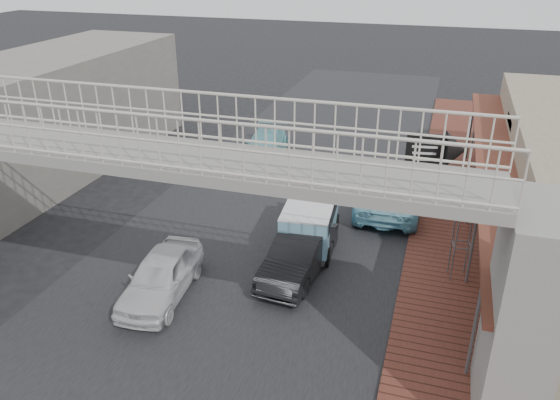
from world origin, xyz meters
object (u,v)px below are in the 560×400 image
Objects in this scene: angkot_curb at (390,192)px; angkot_far at (265,145)px; street_clock at (467,211)px; white_hatchback at (161,276)px; motorcycle_near at (429,166)px; arrow_sign at (452,151)px; motorcycle_far at (428,169)px; angkot_van at (311,217)px; dark_sedan at (298,255)px.

angkot_far is at bearing -33.18° from angkot_curb.
white_hatchback is at bearing -167.73° from street_clock.
arrow_sign reaches higher than motorcycle_near.
motorcycle_far is (1.26, 3.05, -0.11)m from angkot_curb.
angkot_curb is 3.08× the size of motorcycle_far.
angkot_van is 7.64m from motorcycle_far.
street_clock is at bearing 16.95° from white_hatchback.
motorcycle_near is (3.39, 9.15, -0.15)m from dark_sedan.
dark_sedan is at bearing -73.13° from angkot_far.
dark_sedan is 10.37m from angkot_far.
motorcycle_far is at bearing 89.96° from street_clock.
angkot_van is at bearing 44.60° from white_hatchback.
angkot_van is at bearing 134.86° from motorcycle_near.
dark_sedan is 0.94× the size of angkot_far.
dark_sedan is at bearing -177.13° from street_clock.
angkot_far is (-6.39, 3.94, -0.08)m from angkot_curb.
white_hatchback is 9.01m from street_clock.
angkot_curb is 4.36m from angkot_van.
angkot_far is 8.76m from angkot_van.
angkot_curb is 1.44× the size of arrow_sign.
angkot_van reaches higher than white_hatchback.
white_hatchback is 1.06× the size of angkot_van.
street_clock is 0.78× the size of arrow_sign.
street_clock reaches higher than angkot_far.
white_hatchback is 13.33m from motorcycle_near.
arrow_sign reaches higher than white_hatchback.
motorcycle_far is (7.64, -0.89, -0.02)m from angkot_far.
angkot_far is 12.39m from street_clock.
angkot_far is 1.56× the size of street_clock.
street_clock is (1.33, -8.06, 1.83)m from motorcycle_near.
dark_sedan is 5.13m from street_clock.
arrow_sign is (-0.58, 3.45, 0.57)m from street_clock.
arrow_sign is at bearing 36.44° from white_hatchback.
motorcycle_near is at bearing 89.24° from street_clock.
angkot_curb is at bearing 48.89° from white_hatchback.
angkot_curb reaches higher than motorcycle_near.
white_hatchback reaches higher than angkot_far.
angkot_far is 2.73× the size of motorcycle_near.
angkot_van is 1.33× the size of street_clock.
motorcycle_near is at bearing -110.58° from angkot_curb.
motorcycle_near is at bearing -9.62° from angkot_far.
arrow_sign is (0.75, -4.61, 2.40)m from motorcycle_near.
angkot_van reaches higher than dark_sedan.
angkot_far is 7.70m from motorcycle_far.
white_hatchback is 5.30m from angkot_van.
street_clock is (2.59, -4.42, 1.64)m from angkot_curb.
motorcycle_near is at bearing 59.77° from angkot_van.
white_hatchback is at bearing -146.28° from arrow_sign.
white_hatchback is 11.76m from angkot_far.
street_clock is 3.54m from arrow_sign.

